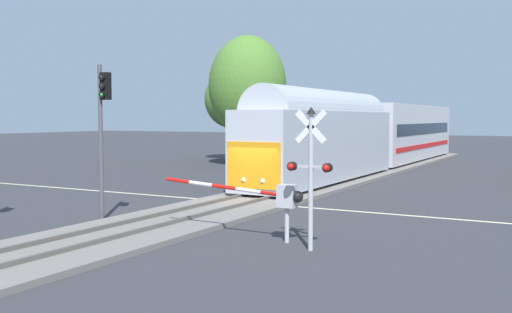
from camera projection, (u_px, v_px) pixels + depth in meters
ground_plane at (250, 203)px, 26.67m from camera, size 220.00×220.00×0.00m
road_centre_stripe at (250, 203)px, 26.67m from camera, size 44.00×0.20×0.01m
railway_track at (250, 201)px, 26.66m from camera, size 4.40×80.00×0.32m
commuter_train at (373, 133)px, 42.23m from camera, size 3.04×38.24×5.16m
crossing_gate_near at (273, 196)px, 18.35m from camera, size 5.14×0.40×1.82m
crossing_signal_mast at (310, 163)px, 16.94m from camera, size 1.36×0.44×4.17m
traffic_signal_median at (103, 117)px, 21.74m from camera, size 0.53×0.38×5.81m
oak_behind_train at (248, 87)px, 46.88m from camera, size 6.21×6.21×10.39m
pine_left_background at (231, 100)px, 54.07m from camera, size 4.87×4.87×8.17m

